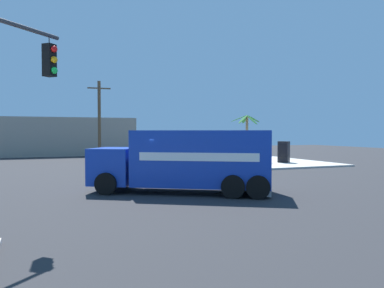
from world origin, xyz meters
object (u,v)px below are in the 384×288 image
(vending_machine_red, at_px, (260,152))
(palm_tree_far, at_px, (247,129))
(utility_pole, at_px, (99,120))
(delivery_truck, at_px, (187,160))
(vending_machine_blue, at_px, (284,152))

(vending_machine_red, bearing_deg, palm_tree_far, 74.12)
(vending_machine_red, height_order, utility_pole, utility_pole)
(delivery_truck, bearing_deg, vending_machine_blue, 40.55)
(vending_machine_blue, height_order, palm_tree_far, palm_tree_far)
(palm_tree_far, distance_m, utility_pole, 14.58)
(vending_machine_red, distance_m, palm_tree_far, 5.18)
(utility_pole, bearing_deg, palm_tree_far, -16.69)
(vending_machine_red, distance_m, utility_pole, 15.65)
(vending_machine_blue, bearing_deg, palm_tree_far, 95.31)
(vending_machine_red, height_order, vending_machine_blue, same)
(vending_machine_blue, height_order, utility_pole, utility_pole)
(delivery_truck, xyz_separation_m, vending_machine_red, (11.75, 12.61, -0.44))
(vending_machine_blue, distance_m, palm_tree_far, 5.95)
(vending_machine_blue, bearing_deg, delivery_truck, -139.45)
(vending_machine_red, relative_size, utility_pole, 0.24)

